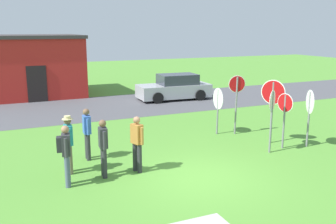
{
  "coord_description": "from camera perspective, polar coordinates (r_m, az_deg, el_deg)",
  "views": [
    {
      "loc": [
        -4.96,
        -9.0,
        4.2
      ],
      "look_at": [
        0.41,
        3.03,
        1.3
      ],
      "focal_mm": 40.85,
      "sensor_mm": 36.0,
      "label": 1
    }
  ],
  "objects": [
    {
      "name": "stop_sign_leaning_left",
      "position": [
        14.45,
        20.37,
        0.55
      ],
      "size": [
        0.38,
        0.77,
        2.08
      ],
      "color": "slate",
      "rests_on": "ground"
    },
    {
      "name": "stop_sign_low_front",
      "position": [
        13.34,
        15.21,
        0.24
      ],
      "size": [
        0.61,
        0.45,
        2.18
      ],
      "color": "slate",
      "rests_on": "ground"
    },
    {
      "name": "person_with_sunhat",
      "position": [
        11.03,
        -9.64,
        -4.89
      ],
      "size": [
        0.25,
        0.57,
        1.69
      ],
      "color": "#2D2D33",
      "rests_on": "ground"
    },
    {
      "name": "stop_sign_rear_left",
      "position": [
        13.99,
        17.0,
        0.04
      ],
      "size": [
        0.13,
        0.66,
        1.98
      ],
      "color": "slate",
      "rests_on": "ground"
    },
    {
      "name": "street_asphalt",
      "position": [
        21.1,
        -9.99,
        0.75
      ],
      "size": [
        60.0,
        6.4,
        0.01
      ],
      "primitive_type": "cube",
      "color": "#4C4C51",
      "rests_on": "ground"
    },
    {
      "name": "building_background",
      "position": [
        25.77,
        -19.64,
        6.57
      ],
      "size": [
        6.1,
        5.33,
        3.79
      ],
      "color": "#B2231E",
      "rests_on": "ground"
    },
    {
      "name": "parked_car_on_street",
      "position": [
        22.97,
        0.99,
        3.61
      ],
      "size": [
        4.39,
        2.19,
        1.51
      ],
      "color": "#A5A8AD",
      "rests_on": "ground"
    },
    {
      "name": "person_on_left",
      "position": [
        11.52,
        -14.61,
        -4.21
      ],
      "size": [
        0.32,
        0.57,
        1.74
      ],
      "color": "#7A6B56",
      "rests_on": "ground"
    },
    {
      "name": "person_holding_notes",
      "position": [
        12.6,
        -11.99,
        -2.81
      ],
      "size": [
        0.23,
        0.57,
        1.69
      ],
      "color": "#2D2D33",
      "rests_on": "ground"
    },
    {
      "name": "stop_sign_leaning_right",
      "position": [
        14.47,
        15.35,
        1.8
      ],
      "size": [
        0.49,
        0.77,
        2.37
      ],
      "color": "slate",
      "rests_on": "ground"
    },
    {
      "name": "person_in_dark_shirt",
      "position": [
        11.3,
        -4.65,
        -4.34
      ],
      "size": [
        0.32,
        0.55,
        1.69
      ],
      "color": "#2D2D33",
      "rests_on": "ground"
    },
    {
      "name": "ground_plane",
      "position": [
        11.1,
        4.5,
        -9.85
      ],
      "size": [
        80.0,
        80.0,
        0.0
      ],
      "primitive_type": "plane",
      "color": "#518E33"
    },
    {
      "name": "stop_sign_rear_right",
      "position": [
        15.37,
        7.47,
        1.33
      ],
      "size": [
        0.11,
        0.85,
        1.88
      ],
      "color": "slate",
      "rests_on": "ground"
    },
    {
      "name": "person_in_teal",
      "position": [
        10.61,
        -15.04,
        -5.69
      ],
      "size": [
        0.4,
        0.56,
        1.69
      ],
      "color": "#4C5670",
      "rests_on": "ground"
    },
    {
      "name": "stop_sign_nearest",
      "position": [
        15.4,
        10.19,
        2.53
      ],
      "size": [
        0.67,
        0.22,
        2.39
      ],
      "color": "slate",
      "rests_on": "ground"
    }
  ]
}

